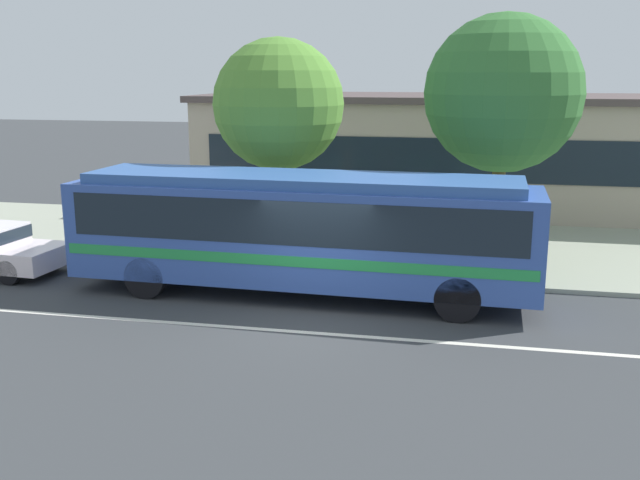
# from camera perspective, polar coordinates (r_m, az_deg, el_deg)

# --- Properties ---
(ground_plane) EXTENTS (120.00, 120.00, 0.00)m
(ground_plane) POSITION_cam_1_polar(r_m,az_deg,el_deg) (15.84, -0.68, -6.27)
(ground_plane) COLOR #373A3D
(sidewalk_slab) EXTENTS (60.00, 8.00, 0.12)m
(sidewalk_slab) POSITION_cam_1_polar(r_m,az_deg,el_deg) (22.50, 3.20, -0.29)
(sidewalk_slab) COLOR #979D8B
(sidewalk_slab) RESTS_ON ground_plane
(lane_stripe_center) EXTENTS (56.00, 0.16, 0.01)m
(lane_stripe_center) POSITION_cam_1_polar(r_m,az_deg,el_deg) (15.10, -1.34, -7.24)
(lane_stripe_center) COLOR silver
(lane_stripe_center) RESTS_ON ground_plane
(transit_bus) EXTENTS (11.09, 2.74, 2.92)m
(transit_bus) POSITION_cam_1_polar(r_m,az_deg,el_deg) (17.12, -1.46, 1.10)
(transit_bus) COLOR #3455A8
(transit_bus) RESTS_ON ground_plane
(pedestrian_waiting_near_sign) EXTENTS (0.44, 0.44, 1.67)m
(pedestrian_waiting_near_sign) POSITION_cam_1_polar(r_m,az_deg,el_deg) (19.81, 1.42, 0.98)
(pedestrian_waiting_near_sign) COLOR #262651
(pedestrian_waiting_near_sign) RESTS_ON sidewalk_slab
(pedestrian_walking_along_curb) EXTENTS (0.48, 0.48, 1.70)m
(pedestrian_walking_along_curb) POSITION_cam_1_polar(r_m,az_deg,el_deg) (19.37, -0.11, 0.75)
(pedestrian_walking_along_curb) COLOR #272836
(pedestrian_walking_along_curb) RESTS_ON sidewalk_slab
(bus_stop_sign) EXTENTS (0.15, 0.44, 2.29)m
(bus_stop_sign) POSITION_cam_1_polar(r_m,az_deg,el_deg) (18.34, 10.80, 1.35)
(bus_stop_sign) COLOR gray
(bus_stop_sign) RESTS_ON sidewalk_slab
(street_tree_near_stop) EXTENTS (3.65, 3.65, 6.07)m
(street_tree_near_stop) POSITION_cam_1_polar(r_m,az_deg,el_deg) (20.48, -3.27, 10.52)
(street_tree_near_stop) COLOR brown
(street_tree_near_stop) RESTS_ON sidewalk_slab
(street_tree_mid_block) EXTENTS (4.20, 4.20, 6.67)m
(street_tree_mid_block) POSITION_cam_1_polar(r_m,az_deg,el_deg) (20.26, 14.19, 11.05)
(street_tree_mid_block) COLOR brown
(street_tree_mid_block) RESTS_ON sidewalk_slab
(station_building) EXTENTS (20.20, 7.07, 4.39)m
(station_building) POSITION_cam_1_polar(r_m,az_deg,el_deg) (28.89, 11.10, 6.77)
(station_building) COLOR #B19F8E
(station_building) RESTS_ON ground_plane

